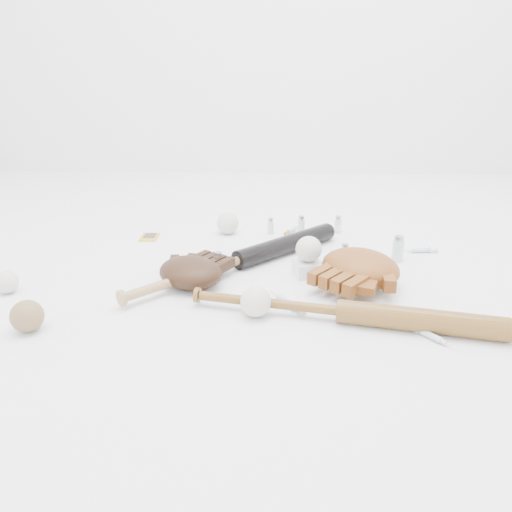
{
  "coord_description": "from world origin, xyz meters",
  "views": [
    {
      "loc": [
        0.1,
        -1.36,
        0.62
      ],
      "look_at": [
        0.04,
        0.05,
        0.06
      ],
      "focal_mm": 35.0,
      "sensor_mm": 36.0,
      "label": 1
    }
  ],
  "objects_px": {
    "bat_wood": "(341,311)",
    "pedestal": "(308,268)",
    "glove_dark": "(191,272)",
    "bat_dark": "(240,260)"
  },
  "relations": [
    {
      "from": "bat_wood",
      "to": "pedestal",
      "type": "xyz_separation_m",
      "value": [
        -0.06,
        0.29,
        -0.01
      ]
    },
    {
      "from": "glove_dark",
      "to": "bat_wood",
      "type": "bearing_deg",
      "value": 6.16
    },
    {
      "from": "bat_dark",
      "to": "pedestal",
      "type": "bearing_deg",
      "value": -52.59
    },
    {
      "from": "bat_dark",
      "to": "glove_dark",
      "type": "height_order",
      "value": "glove_dark"
    },
    {
      "from": "bat_wood",
      "to": "bat_dark",
      "type": "bearing_deg",
      "value": 141.98
    },
    {
      "from": "bat_dark",
      "to": "pedestal",
      "type": "relative_size",
      "value": 10.79
    },
    {
      "from": "glove_dark",
      "to": "pedestal",
      "type": "height_order",
      "value": "glove_dark"
    },
    {
      "from": "bat_dark",
      "to": "glove_dark",
      "type": "bearing_deg",
      "value": 178.96
    },
    {
      "from": "bat_wood",
      "to": "pedestal",
      "type": "relative_size",
      "value": 10.18
    },
    {
      "from": "bat_wood",
      "to": "glove_dark",
      "type": "xyz_separation_m",
      "value": [
        -0.41,
        0.2,
        0.01
      ]
    }
  ]
}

